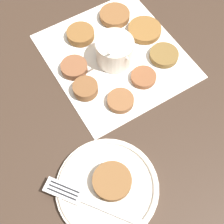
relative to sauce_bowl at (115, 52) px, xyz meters
name	(u,v)px	position (x,y,z in m)	size (l,w,h in m)	color
ground_plane	(115,56)	(-0.01, 0.01, -0.03)	(4.00, 4.00, 0.00)	#38281E
napkin	(116,57)	(0.00, 0.01, -0.03)	(0.35, 0.33, 0.00)	white
sauce_bowl	(115,52)	(0.00, 0.00, 0.00)	(0.10, 0.10, 0.11)	silver
fritter_0	(115,15)	(-0.11, 0.08, -0.02)	(0.08, 0.08, 0.02)	brown
fritter_1	(74,67)	(-0.03, -0.09, -0.02)	(0.06, 0.06, 0.02)	brown
fritter_2	(164,55)	(0.07, 0.10, -0.02)	(0.07, 0.07, 0.01)	brown
fritter_3	(120,101)	(0.10, -0.06, -0.02)	(0.06, 0.06, 0.01)	brown
fritter_4	(143,77)	(0.08, 0.02, -0.02)	(0.06, 0.06, 0.01)	brown
fritter_5	(85,89)	(0.03, -0.11, -0.02)	(0.06, 0.06, 0.02)	brown
fritter_6	(81,34)	(-0.10, -0.03, -0.02)	(0.07, 0.07, 0.02)	brown
fritter_7	(145,30)	(-0.02, 0.11, -0.02)	(0.08, 0.08, 0.01)	brown
serving_plate	(107,187)	(0.24, -0.20, -0.02)	(0.20, 0.20, 0.02)	silver
fritter_on_plate	(112,181)	(0.24, -0.18, 0.00)	(0.07, 0.07, 0.02)	brown
fork	(82,199)	(0.23, -0.25, -0.01)	(0.18, 0.12, 0.00)	silver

